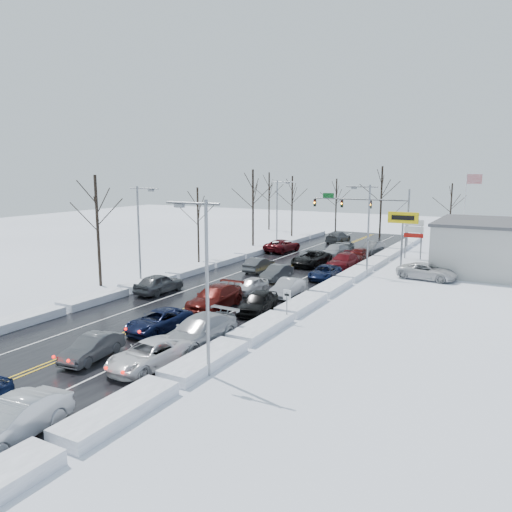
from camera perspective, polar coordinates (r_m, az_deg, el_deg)
The scene contains 45 objects.
ground at distance 45.30m, azimuth -1.53°, elevation -3.49°, with size 160.00×160.00×0.00m, color white.
road_surface at distance 46.99m, azimuth -0.30°, elevation -2.99°, with size 14.00×84.00×0.01m, color black.
snow_bank_left at distance 51.04m, azimuth -7.78°, elevation -2.06°, with size 1.86×72.00×0.61m, color white.
snow_bank_right at distance 43.90m, azimuth 8.42°, elevation -4.02°, with size 1.86×72.00×0.61m, color white.
traffic_signal_mast at distance 68.84m, azimuth 12.90°, elevation 5.45°, with size 13.28×0.39×8.00m.
tires_plus_sign at distance 55.57m, azimuth 16.45°, elevation 3.81°, with size 3.20×0.34×6.00m.
used_vehicles_sign at distance 61.59m, azimuth 17.59°, elevation 2.73°, with size 2.20×0.22×4.65m.
speed_limit_sign at distance 34.32m, azimuth 3.56°, elevation -5.04°, with size 0.55×0.09×2.35m.
flagpole at distance 68.55m, azimuth 22.88°, elevation 5.29°, with size 1.87×1.20×10.00m.
streetlight_se at distance 24.97m, azimuth -6.01°, elevation -2.05°, with size 3.20×0.25×9.00m.
streetlight_ne at distance 50.29m, azimuth 12.52°, elevation 3.75°, with size 3.20×0.25×9.00m.
streetlight_sw at distance 46.05m, azimuth -13.08°, elevation 3.19°, with size 3.20×0.25×9.00m.
streetlight_nw at distance 69.36m, azimuth 2.56°, elevation 5.58°, with size 3.20×0.25×9.00m.
tree_left_b at distance 46.69m, azimuth -17.75°, elevation 5.13°, with size 4.00×4.00×10.00m.
tree_left_c at distance 56.70m, azimuth -6.67°, elevation 5.21°, with size 3.40×3.40×8.50m.
tree_left_d at distance 68.82m, azimuth -0.35°, elevation 7.24°, with size 4.20×4.20×10.50m.
tree_left_e at distance 79.36m, azimuth 4.16°, elevation 7.05°, with size 3.80×3.80×9.50m.
tree_far_a at distance 87.89m, azimuth 1.51°, elevation 7.57°, with size 4.00×4.00×10.00m.
tree_far_b at distance 84.05m, azimuth 9.16°, elevation 6.87°, with size 3.60×3.60×9.00m.
tree_far_c at distance 79.71m, azimuth 14.16°, elevation 7.55°, with size 4.40×4.40×11.00m.
tree_far_d at distance 79.33m, azimuth 21.42°, elevation 5.90°, with size 3.40×3.40×8.50m.
queued_car_1 at distance 29.82m, azimuth -18.14°, elevation -11.14°, with size 1.43×4.11×1.36m, color #424547.
queued_car_2 at distance 33.67m, azimuth -11.03°, elevation -8.40°, with size 2.27×4.93×1.37m, color black.
queued_car_3 at distance 38.28m, azimuth -4.72°, elevation -6.01°, with size 2.41×5.92×1.72m, color #4A0D09.
queued_car_4 at distance 42.80m, azimuth -0.62°, elevation -4.28°, with size 1.60×3.98×1.36m, color #BCBCBE.
queued_car_5 at distance 47.89m, azimuth 2.41°, elevation -2.76°, with size 1.52×4.37×1.44m, color #3B3E40.
queued_car_6 at distance 55.24m, azimuth 6.31°, elevation -1.12°, with size 2.73×5.92×1.64m, color black.
queued_car_7 at distance 61.28m, azimuth 8.97°, elevation -0.10°, with size 2.10×5.17×1.50m, color #95989C.
queued_car_8 at distance 65.15m, azimuth 10.21°, elevation 0.45°, with size 1.61×3.99×1.36m, color #414446.
queued_car_9 at distance 22.84m, azimuth -25.77°, elevation -18.36°, with size 1.69×4.84×1.60m, color #A8ABB0.
queued_car_10 at distance 27.97m, azimuth -12.08°, elevation -12.29°, with size 2.35×5.09×1.42m, color silver.
queued_car_11 at distance 30.85m, azimuth -6.52°, elevation -9.99°, with size 2.41×5.93×1.72m, color #9B9EA2.
queued_car_12 at distance 37.10m, azimuth 0.21°, elevation -6.50°, with size 1.91×4.75×1.62m, color black.
queued_car_13 at distance 41.94m, azimuth 3.63°, elevation -4.59°, with size 1.54×4.41×1.45m, color #96989D.
queued_car_14 at distance 48.69m, azimuth 7.84°, elevation -2.64°, with size 2.21×4.80×1.33m, color black.
queued_car_15 at distance 54.48m, azimuth 9.97°, elevation -1.36°, with size 2.23×5.47×1.59m, color #540B10.
queued_car_16 at distance 58.51m, azimuth 11.52°, elevation -0.64°, with size 1.90×4.73×1.61m, color #430A08.
queued_car_17 at distance 64.48m, azimuth 13.11°, elevation 0.26°, with size 1.63×4.67×1.54m, color #3C3E41.
oncoming_car_0 at distance 51.85m, azimuth 0.35°, elevation -1.78°, with size 1.56×4.47×1.47m, color #45474A.
oncoming_car_1 at distance 64.43m, azimuth 3.04°, elevation 0.49°, with size 2.68×5.82×1.62m, color #4C0A0F.
oncoming_car_2 at distance 73.53m, azimuth 9.34°, elevation 1.54°, with size 2.27×5.57×1.62m, color #46494C.
oncoming_car_3 at distance 43.76m, azimuth -11.00°, elevation -4.15°, with size 1.98×4.93×1.68m, color #45484A.
parked_car_0 at distance 50.87m, azimuth 18.92°, elevation -2.55°, with size 2.58×5.60×1.56m, color silver.
parked_car_1 at distance 55.28m, azimuth 22.92°, elevation -1.84°, with size 2.21×5.45×1.58m, color #404245.
parked_car_2 at distance 62.16m, azimuth 21.65°, elevation -0.54°, with size 1.77×4.40×1.50m, color black.
Camera 1 is at (22.30, -38.03, 10.42)m, focal length 35.00 mm.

